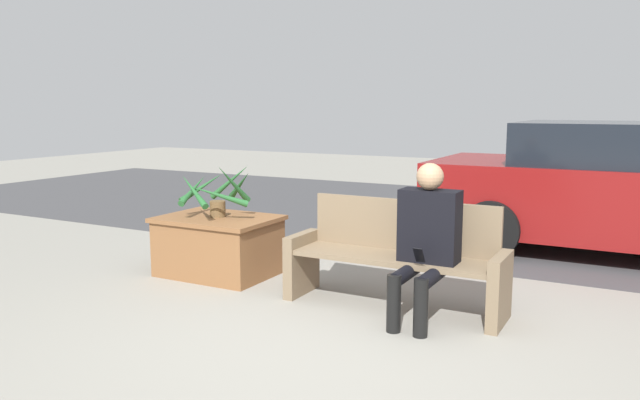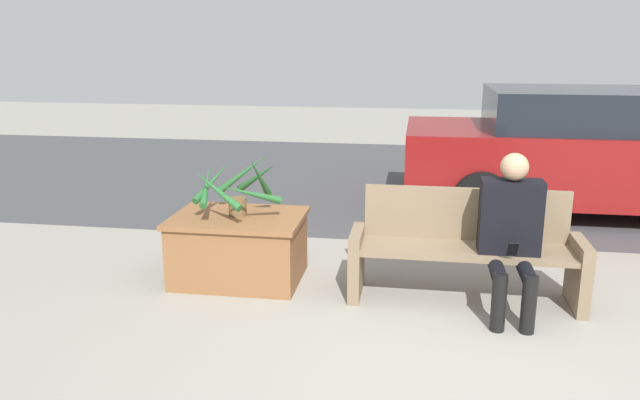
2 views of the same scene
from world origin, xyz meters
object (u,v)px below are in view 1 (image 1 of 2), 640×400
(potted_plant, at_px, (216,191))
(parked_car, at_px, (636,190))
(bench, at_px, (396,257))
(person_seated, at_px, (426,235))
(planter_box, at_px, (219,244))

(potted_plant, relative_size, parked_car, 0.17)
(bench, relative_size, potted_plant, 2.38)
(person_seated, xyz_separation_m, potted_plant, (-2.17, 0.28, 0.16))
(person_seated, distance_m, planter_box, 2.21)
(person_seated, height_order, parked_car, parked_car)
(planter_box, height_order, parked_car, parked_car)
(bench, bearing_deg, potted_plant, 177.03)
(planter_box, relative_size, parked_car, 0.25)
(bench, bearing_deg, parked_car, 60.36)
(person_seated, height_order, potted_plant, person_seated)
(bench, height_order, person_seated, person_seated)
(bench, height_order, parked_car, parked_car)
(parked_car, bearing_deg, planter_box, -141.50)
(potted_plant, bearing_deg, bench, -2.97)
(parked_car, bearing_deg, potted_plant, -141.58)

